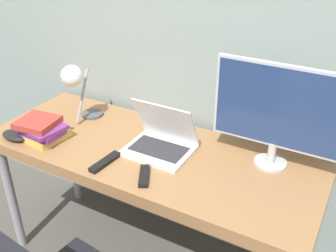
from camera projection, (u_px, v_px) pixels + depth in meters
name	position (u px, v px, depth m)	size (l,w,h in m)	color
wall_back	(187.00, 22.00, 1.93)	(8.00, 0.05, 2.60)	gray
desk	(149.00, 162.00, 1.92)	(1.64, 0.64, 0.77)	#996B42
laptop	(161.00, 141.00, 1.87)	(0.31, 0.25, 0.24)	silver
monitor	(278.00, 110.00, 1.66)	(0.57, 0.15, 0.47)	#B7B7BC
desk_lamp	(75.00, 82.00, 2.01)	(0.12, 0.24, 0.33)	#4C4C51
book_stack	(42.00, 130.00, 1.95)	(0.25, 0.23, 0.11)	gold
tv_remote	(105.00, 162.00, 1.78)	(0.06, 0.18, 0.02)	black
media_remote	(144.00, 176.00, 1.69)	(0.10, 0.15, 0.02)	black
game_controller	(15.00, 135.00, 1.97)	(0.16, 0.09, 0.04)	black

